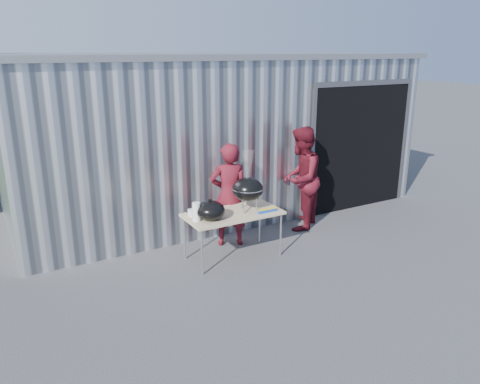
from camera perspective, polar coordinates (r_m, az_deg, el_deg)
ground at (r=7.01m, az=3.57°, el=-9.94°), size 80.00×80.00×0.00m
building at (r=10.85m, az=-5.66°, el=8.22°), size 8.20×6.20×3.10m
folding_table at (r=7.26m, az=-0.86°, el=-2.83°), size 1.50×0.75×0.75m
kettle_grill at (r=7.22m, az=0.94°, el=0.83°), size 0.49×0.49×0.95m
grill_lid at (r=6.93m, az=-3.64°, el=-2.25°), size 0.44×0.44×0.32m
paper_towels at (r=6.89m, az=-5.34°, el=-2.43°), size 0.12×0.12×0.28m
white_tub at (r=7.14m, az=-5.40°, el=-2.48°), size 0.20×0.15×0.10m
foil_box at (r=7.27m, az=3.35°, el=-2.25°), size 0.32×0.05×0.06m
person_cook at (r=7.73m, az=-1.34°, el=-0.36°), size 0.74×0.62×1.74m
person_bystander at (r=8.52m, az=7.41°, el=1.63°), size 1.16×1.13×1.88m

